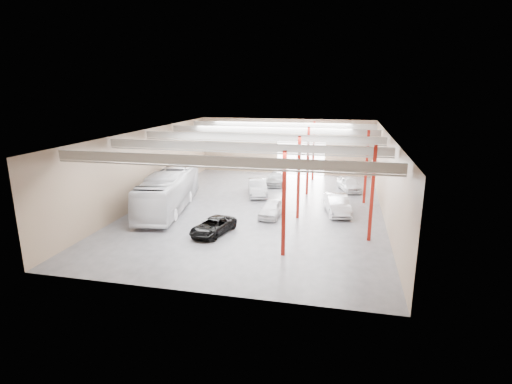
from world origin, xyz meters
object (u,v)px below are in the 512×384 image
at_px(car_right_near, 337,204).
at_px(car_right_far, 349,184).
at_px(car_row_b, 257,187).
at_px(car_row_c, 276,178).
at_px(car_row_a, 272,209).
at_px(black_sedan, 213,226).
at_px(coach_bus, 169,191).

bearing_deg(car_right_near, car_right_far, 71.02).
bearing_deg(car_row_b, car_row_c, 61.68).
distance_m(car_row_b, car_row_c, 5.32).
relative_size(car_row_a, car_row_b, 0.81).
bearing_deg(black_sedan, car_right_far, 70.74).
xyz_separation_m(black_sedan, car_row_a, (3.58, 5.20, 0.08)).
xyz_separation_m(coach_bus, car_row_b, (6.77, 6.56, -0.91)).
height_order(coach_bus, car_right_far, coach_bus).
bearing_deg(coach_bus, black_sedan, -50.47).
height_order(car_row_a, car_row_b, car_row_b).
height_order(black_sedan, car_right_near, car_right_near).
bearing_deg(car_row_b, car_right_near, -44.86).
xyz_separation_m(coach_bus, car_right_near, (14.96, 2.11, -0.91)).
relative_size(black_sedan, car_row_b, 0.88).
bearing_deg(car_row_b, car_right_far, 6.86).
relative_size(coach_bus, car_right_far, 2.85).
relative_size(black_sedan, car_right_near, 0.87).
height_order(car_row_a, car_right_near, car_right_near).
bearing_deg(car_row_a, car_row_c, 102.89).
relative_size(car_row_a, car_right_far, 0.94).
bearing_deg(black_sedan, car_row_a, 68.93).
height_order(car_row_c, car_right_near, car_right_near).
height_order(car_row_b, car_row_c, car_row_b).
xyz_separation_m(black_sedan, car_right_near, (9.03, 7.29, 0.22)).
height_order(car_row_c, car_right_far, car_right_far).
bearing_deg(car_right_far, car_row_b, -174.21).
relative_size(car_row_a, car_right_near, 0.81).
height_order(coach_bus, car_row_a, coach_bus).
xyz_separation_m(car_row_a, car_right_far, (6.51, 10.50, 0.05)).
bearing_deg(car_right_near, coach_bus, 176.20).
distance_m(coach_bus, car_right_far, 19.19).
distance_m(car_row_a, car_row_c, 11.85).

